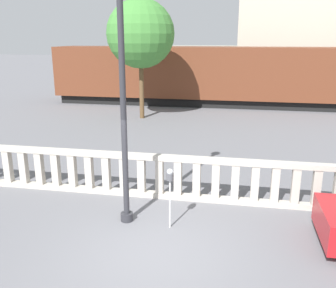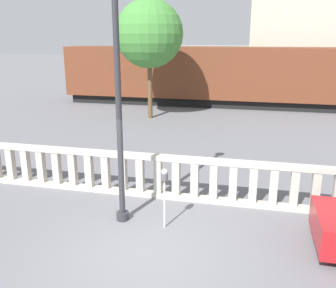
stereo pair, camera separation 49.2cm
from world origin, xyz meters
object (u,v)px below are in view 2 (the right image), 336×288
(parking_meter, at_px, (164,181))
(tree_left, at_px, (149,34))
(lamppost, at_px, (118,77))
(train_far, at_px, (273,66))
(train_near, at_px, (282,77))

(parking_meter, xyz_separation_m, tree_left, (-3.70, 11.71, 3.25))
(lamppost, relative_size, train_far, 0.27)
(lamppost, height_order, train_near, lamppost)
(lamppost, height_order, train_far, lamppost)
(train_far, bearing_deg, lamppost, -99.09)
(lamppost, distance_m, tree_left, 11.91)
(tree_left, bearing_deg, train_far, 65.12)
(train_far, bearing_deg, parking_meter, -96.75)
(lamppost, bearing_deg, train_far, 80.91)
(train_near, relative_size, tree_left, 4.40)
(train_near, bearing_deg, lamppost, -105.09)
(train_near, bearing_deg, parking_meter, -101.44)
(parking_meter, bearing_deg, train_far, 83.25)
(parking_meter, relative_size, tree_left, 0.23)
(tree_left, bearing_deg, lamppost, -77.24)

